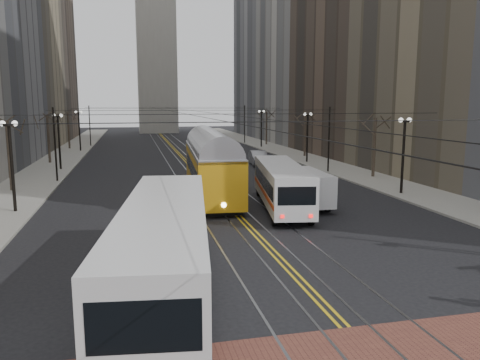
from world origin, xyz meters
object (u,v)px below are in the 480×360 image
transit_bus (165,252)px  sedan_grey (266,164)px  cargo_van (307,189)px  sedan_silver (258,158)px  rear_bus (281,187)px  streetcar (211,170)px

transit_bus → sedan_grey: size_ratio=3.46×
cargo_van → sedan_silver: bearing=85.5°
rear_bus → cargo_van: size_ratio=2.05×
rear_bus → sedan_grey: (4.11, 17.88, -0.80)m
rear_bus → sedan_silver: (4.39, 21.92, -0.66)m
rear_bus → cargo_van: rear_bus is taller
transit_bus → rear_bus: size_ratio=1.21×
streetcar → rear_bus: size_ratio=1.43×
cargo_van → sedan_silver: 22.03m
streetcar → cargo_van: size_ratio=2.92×
transit_bus → sedan_grey: bearing=75.1°
cargo_van → sedan_grey: cargo_van is taller
streetcar → rear_bus: bearing=-53.7°
transit_bus → streetcar: (4.79, 18.84, 0.19)m
transit_bus → cargo_van: bearing=58.8°
transit_bus → streetcar: 19.44m
transit_bus → cargo_van: (10.35, 12.96, -0.49)m
sedan_grey → rear_bus: bearing=-109.6°
transit_bus → sedan_silver: (12.93, 34.84, -0.89)m
sedan_grey → sedan_silver: size_ratio=0.80×
cargo_van → rear_bus: bearing=-176.1°
rear_bus → sedan_silver: 22.37m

